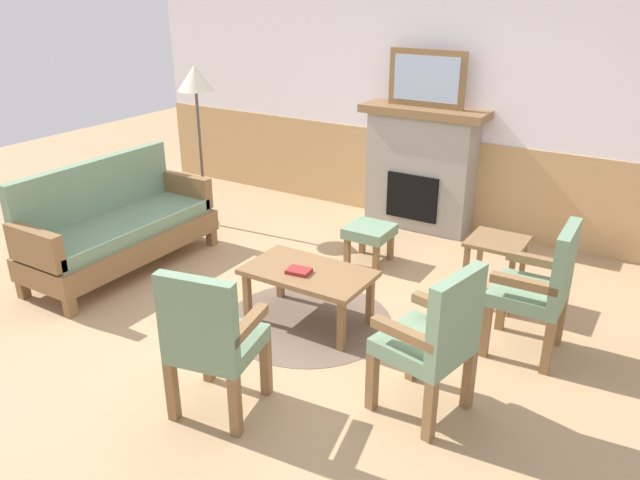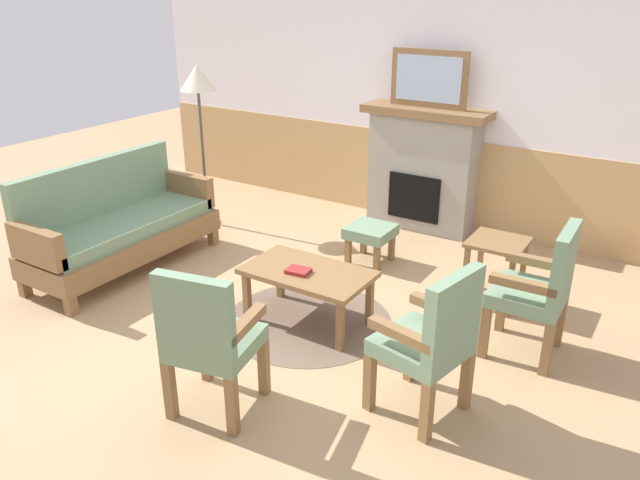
{
  "view_description": "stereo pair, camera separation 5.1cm",
  "coord_description": "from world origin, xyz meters",
  "px_view_note": "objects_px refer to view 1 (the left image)",
  "views": [
    {
      "loc": [
        2.38,
        -3.49,
        2.46
      ],
      "look_at": [
        0.0,
        0.35,
        0.55
      ],
      "focal_mm": 34.67,
      "sensor_mm": 36.0,
      "label": 1
    },
    {
      "loc": [
        2.42,
        -3.46,
        2.46
      ],
      "look_at": [
        0.0,
        0.35,
        0.55
      ],
      "focal_mm": 34.67,
      "sensor_mm": 36.0,
      "label": 2
    }
  ],
  "objects_px": {
    "fireplace": "(421,168)",
    "book_on_table": "(299,271)",
    "framed_picture": "(427,79)",
    "footstool": "(370,234)",
    "armchair_front_left": "(211,337)",
    "floor_lamp_by_couch": "(196,88)",
    "armchair_near_fireplace": "(541,285)",
    "side_table": "(496,253)",
    "coffee_table": "(308,277)",
    "armchair_by_window_left": "(434,337)",
    "couch": "(118,228)"
  },
  "relations": [
    {
      "from": "footstool",
      "to": "couch",
      "type": "bearing_deg",
      "value": -145.04
    },
    {
      "from": "couch",
      "to": "armchair_near_fireplace",
      "type": "height_order",
      "value": "same"
    },
    {
      "from": "coffee_table",
      "to": "armchair_front_left",
      "type": "relative_size",
      "value": 0.98
    },
    {
      "from": "couch",
      "to": "floor_lamp_by_couch",
      "type": "relative_size",
      "value": 1.07
    },
    {
      "from": "floor_lamp_by_couch",
      "to": "armchair_front_left",
      "type": "bearing_deg",
      "value": -47.44
    },
    {
      "from": "book_on_table",
      "to": "footstool",
      "type": "height_order",
      "value": "book_on_table"
    },
    {
      "from": "fireplace",
      "to": "floor_lamp_by_couch",
      "type": "bearing_deg",
      "value": -150.32
    },
    {
      "from": "fireplace",
      "to": "book_on_table",
      "type": "distance_m",
      "value": 2.4
    },
    {
      "from": "coffee_table",
      "to": "armchair_front_left",
      "type": "height_order",
      "value": "armchair_front_left"
    },
    {
      "from": "coffee_table",
      "to": "armchair_near_fireplace",
      "type": "height_order",
      "value": "armchair_near_fireplace"
    },
    {
      "from": "armchair_front_left",
      "to": "side_table",
      "type": "height_order",
      "value": "armchair_front_left"
    },
    {
      "from": "footstool",
      "to": "armchair_near_fireplace",
      "type": "height_order",
      "value": "armchair_near_fireplace"
    },
    {
      "from": "fireplace",
      "to": "armchair_by_window_left",
      "type": "distance_m",
      "value": 3.15
    },
    {
      "from": "couch",
      "to": "book_on_table",
      "type": "height_order",
      "value": "couch"
    },
    {
      "from": "book_on_table",
      "to": "footstool",
      "type": "distance_m",
      "value": 1.32
    },
    {
      "from": "footstool",
      "to": "armchair_front_left",
      "type": "xyz_separation_m",
      "value": [
        0.23,
        -2.45,
        0.25
      ]
    },
    {
      "from": "fireplace",
      "to": "side_table",
      "type": "xyz_separation_m",
      "value": [
        1.2,
        -1.25,
        -0.22
      ]
    },
    {
      "from": "framed_picture",
      "to": "couch",
      "type": "distance_m",
      "value": 3.28
    },
    {
      "from": "footstool",
      "to": "armchair_by_window_left",
      "type": "xyz_separation_m",
      "value": [
        1.34,
        -1.76,
        0.25
      ]
    },
    {
      "from": "framed_picture",
      "to": "book_on_table",
      "type": "height_order",
      "value": "framed_picture"
    },
    {
      "from": "floor_lamp_by_couch",
      "to": "armchair_by_window_left",
      "type": "bearing_deg",
      "value": -27.35
    },
    {
      "from": "coffee_table",
      "to": "floor_lamp_by_couch",
      "type": "distance_m",
      "value": 2.63
    },
    {
      "from": "coffee_table",
      "to": "fireplace",
      "type": "bearing_deg",
      "value": 92.35
    },
    {
      "from": "framed_picture",
      "to": "armchair_front_left",
      "type": "distance_m",
      "value": 3.69
    },
    {
      "from": "fireplace",
      "to": "armchair_front_left",
      "type": "xyz_separation_m",
      "value": [
        0.21,
        -3.54,
        -0.11
      ]
    },
    {
      "from": "fireplace",
      "to": "footstool",
      "type": "height_order",
      "value": "fireplace"
    },
    {
      "from": "couch",
      "to": "armchair_by_window_left",
      "type": "relative_size",
      "value": 1.84
    },
    {
      "from": "side_table",
      "to": "floor_lamp_by_couch",
      "type": "height_order",
      "value": "floor_lamp_by_couch"
    },
    {
      "from": "book_on_table",
      "to": "framed_picture",
      "type": "bearing_deg",
      "value": 91.45
    },
    {
      "from": "book_on_table",
      "to": "floor_lamp_by_couch",
      "type": "bearing_deg",
      "value": 148.64
    },
    {
      "from": "coffee_table",
      "to": "armchair_front_left",
      "type": "xyz_separation_m",
      "value": [
        0.11,
        -1.22,
        0.15
      ]
    },
    {
      "from": "armchair_front_left",
      "to": "footstool",
      "type": "bearing_deg",
      "value": 95.28
    },
    {
      "from": "armchair_near_fireplace",
      "to": "side_table",
      "type": "bearing_deg",
      "value": 128.41
    },
    {
      "from": "fireplace",
      "to": "framed_picture",
      "type": "bearing_deg",
      "value": 90.0
    },
    {
      "from": "couch",
      "to": "side_table",
      "type": "height_order",
      "value": "couch"
    },
    {
      "from": "floor_lamp_by_couch",
      "to": "footstool",
      "type": "bearing_deg",
      "value": 1.35
    },
    {
      "from": "fireplace",
      "to": "framed_picture",
      "type": "height_order",
      "value": "framed_picture"
    },
    {
      "from": "footstool",
      "to": "armchair_by_window_left",
      "type": "relative_size",
      "value": 0.41
    },
    {
      "from": "couch",
      "to": "armchair_near_fireplace",
      "type": "xyz_separation_m",
      "value": [
        3.58,
        0.55,
        0.14
      ]
    },
    {
      "from": "armchair_near_fireplace",
      "to": "floor_lamp_by_couch",
      "type": "xyz_separation_m",
      "value": [
        -3.68,
        0.71,
        0.91
      ]
    },
    {
      "from": "framed_picture",
      "to": "book_on_table",
      "type": "xyz_separation_m",
      "value": [
        0.06,
        -2.4,
        -1.1
      ]
    },
    {
      "from": "couch",
      "to": "armchair_front_left",
      "type": "xyz_separation_m",
      "value": [
        2.1,
        -1.14,
        0.14
      ]
    },
    {
      "from": "side_table",
      "to": "armchair_near_fireplace",
      "type": "bearing_deg",
      "value": -51.59
    },
    {
      "from": "book_on_table",
      "to": "side_table",
      "type": "xyz_separation_m",
      "value": [
        1.14,
        1.15,
        -0.02
      ]
    },
    {
      "from": "framed_picture",
      "to": "floor_lamp_by_couch",
      "type": "bearing_deg",
      "value": -150.31
    },
    {
      "from": "coffee_table",
      "to": "side_table",
      "type": "relative_size",
      "value": 1.75
    },
    {
      "from": "armchair_near_fireplace",
      "to": "book_on_table",
      "type": "bearing_deg",
      "value": -161.43
    },
    {
      "from": "armchair_front_left",
      "to": "fireplace",
      "type": "bearing_deg",
      "value": 93.36
    },
    {
      "from": "armchair_front_left",
      "to": "side_table",
      "type": "relative_size",
      "value": 1.78
    },
    {
      "from": "armchair_near_fireplace",
      "to": "side_table",
      "type": "xyz_separation_m",
      "value": [
        -0.48,
        0.61,
        -0.1
      ]
    }
  ]
}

